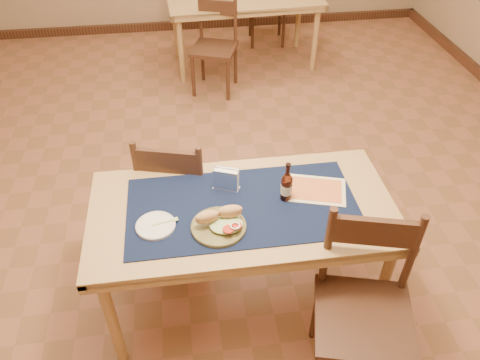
{
  "coord_description": "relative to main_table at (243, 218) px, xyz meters",
  "views": [
    {
      "loc": [
        -0.26,
        -2.56,
        2.43
      ],
      "look_at": [
        0.0,
        -0.7,
        0.85
      ],
      "focal_mm": 35.0,
      "sensor_mm": 36.0,
      "label": 1
    }
  ],
  "objects": [
    {
      "name": "main_table",
      "position": [
        0.0,
        0.0,
        0.0
      ],
      "size": [
        1.6,
        0.8,
        0.75
      ],
      "color": "#AC8751",
      "rests_on": "ground"
    },
    {
      "name": "chair_main_near",
      "position": [
        0.51,
        -0.54,
        -0.15
      ],
      "size": [
        0.57,
        0.57,
        1.0
      ],
      "color": "#472819",
      "rests_on": "ground"
    },
    {
      "name": "back_table",
      "position": [
        0.47,
        3.18,
        0.0
      ],
      "size": [
        1.64,
        0.88,
        0.75
      ],
      "color": "#AC8751",
      "rests_on": "ground"
    },
    {
      "name": "menu_card",
      "position": [
        0.41,
        0.07,
        0.09
      ],
      "size": [
        0.37,
        0.31,
        0.01
      ],
      "color": "beige",
      "rests_on": "placemat"
    },
    {
      "name": "beer_bottle",
      "position": [
        0.23,
        0.03,
        0.17
      ],
      "size": [
        0.06,
        0.06,
        0.23
      ],
      "color": "#441A0C",
      "rests_on": "placemat"
    },
    {
      "name": "chair_back_far",
      "position": [
        0.83,
        3.69,
        -0.18
      ],
      "size": [
        0.47,
        0.47,
        0.94
      ],
      "color": "#472819",
      "rests_on": "ground"
    },
    {
      "name": "chair_back_near",
      "position": [
        0.11,
        2.65,
        -0.2
      ],
      "size": [
        0.53,
        0.53,
        0.9
      ],
      "color": "#472819",
      "rests_on": "ground"
    },
    {
      "name": "placemat",
      "position": [
        0.0,
        0.0,
        0.09
      ],
      "size": [
        1.2,
        0.6,
        0.01
      ],
      "primitive_type": "cube",
      "color": "black",
      "rests_on": "main_table"
    },
    {
      "name": "sandwich_plate",
      "position": [
        -0.13,
        -0.14,
        0.12
      ],
      "size": [
        0.28,
        0.28,
        0.11
      ],
      "color": "olive",
      "rests_on": "placemat"
    },
    {
      "name": "room",
      "position": [
        0.0,
        0.8,
        0.73
      ],
      "size": [
        6.04,
        7.04,
        2.84
      ],
      "color": "#92593F",
      "rests_on": "ground"
    },
    {
      "name": "napkin_holder",
      "position": [
        -0.07,
        0.15,
        0.15
      ],
      "size": [
        0.15,
        0.1,
        0.13
      ],
      "color": "white",
      "rests_on": "placemat"
    },
    {
      "name": "side_plate",
      "position": [
        -0.45,
        -0.09,
        0.1
      ],
      "size": [
        0.2,
        0.2,
        0.02
      ],
      "color": "silver",
      "rests_on": "placemat"
    },
    {
      "name": "chair_main_far",
      "position": [
        -0.34,
        0.49,
        -0.18
      ],
      "size": [
        0.53,
        0.53,
        0.94
      ],
      "color": "#472819",
      "rests_on": "ground"
    },
    {
      "name": "baseboard",
      "position": [
        0.0,
        0.8,
        -0.62
      ],
      "size": [
        6.0,
        7.0,
        0.1
      ],
      "color": "#472819",
      "rests_on": "ground"
    },
    {
      "name": "fork",
      "position": [
        -0.39,
        -0.07,
        0.1
      ],
      "size": [
        0.13,
        0.05,
        0.0
      ],
      "color": "#99CF71",
      "rests_on": "side_plate"
    }
  ]
}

